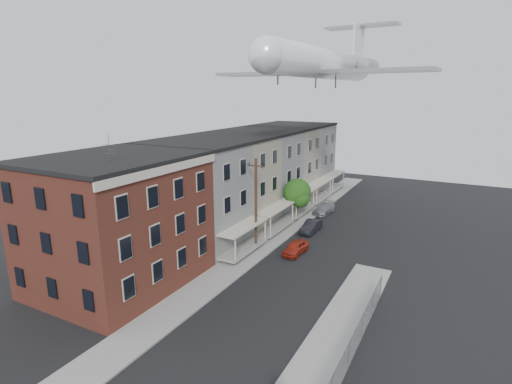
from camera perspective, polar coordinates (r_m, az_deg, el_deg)
sidewalk_left at (r=44.30m, az=3.74°, el=-5.58°), size 3.00×62.00×0.12m
sidewalk_right at (r=25.72m, az=10.12°, el=-21.44°), size 3.00×26.00×0.12m
curb_left at (r=43.76m, az=5.48°, el=-5.85°), size 0.15×62.00×0.14m
curb_right at (r=26.08m, az=6.88°, el=-20.71°), size 0.15×26.00×0.14m
corner_building at (r=33.01m, az=-19.15°, el=-3.92°), size 10.31×12.30×12.15m
row_house_a at (r=39.76m, az=-9.18°, el=-0.38°), size 11.98×7.00×10.30m
row_house_b at (r=45.38m, az=-3.89°, el=1.56°), size 11.98×7.00×10.30m
row_house_c at (r=51.34m, az=0.21°, el=3.05°), size 11.98×7.00×10.30m
row_house_d at (r=57.54m, az=3.45°, el=4.22°), size 11.98×7.00×10.30m
row_house_e at (r=63.90m, az=6.06°, el=5.14°), size 11.98×7.00×10.30m
chainlink_fence at (r=24.08m, az=13.08°, el=-21.63°), size 0.06×18.06×1.90m
utility_pole at (r=37.79m, az=-0.02°, el=-1.67°), size 1.80×0.26×9.00m
street_tree at (r=46.70m, az=6.03°, el=-0.25°), size 3.22×3.20×5.20m
car_near at (r=38.35m, az=5.69°, el=-7.90°), size 1.69×3.74×1.25m
car_mid at (r=44.29m, az=7.87°, el=-4.90°), size 1.45×3.90×1.27m
car_far at (r=51.28m, az=9.70°, el=-2.35°), size 2.17×4.42×1.24m
airplane at (r=45.20m, az=9.82°, el=17.64°), size 23.38×26.69×7.71m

